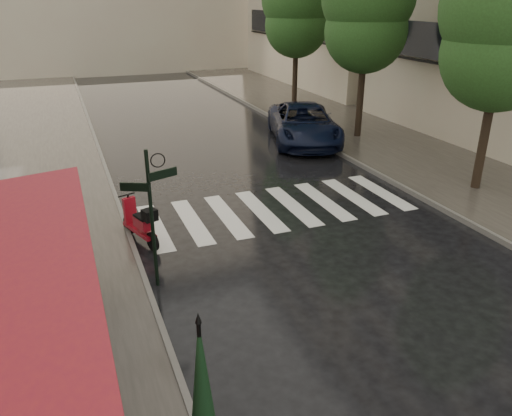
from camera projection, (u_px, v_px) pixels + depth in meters
ground at (258, 356)px, 8.84m from camera, size 120.00×120.00×0.00m
sidewalk_near at (15, 175)px, 17.59m from camera, size 6.00×60.00×0.12m
sidewalk_far at (371, 135)px, 22.52m from camera, size 5.50×60.00×0.12m
curb_near at (104, 164)px, 18.60m from camera, size 0.12×60.00×0.16m
curb_far at (316, 141)px, 21.58m from camera, size 0.12×60.00×0.16m
crosswalk at (277, 208)px, 14.97m from camera, size 7.85×3.20×0.01m
signpost at (151, 209)px, 10.29m from camera, size 1.17×0.29×3.10m
tree_near at (506, 17)px, 14.24m from camera, size 3.80×3.80×7.99m
tree_mid at (368, 3)px, 20.09m from camera, size 3.80×3.80×8.34m
tree_far at (297, 4)px, 26.21m from camera, size 3.80×3.80×8.16m
pedestrian_with_umbrella at (19, 227)px, 9.45m from camera, size 1.33×1.35×2.61m
scooter at (141, 224)px, 12.69m from camera, size 0.81×1.68×1.15m
parked_car at (304, 124)px, 21.47m from camera, size 4.22×6.25×1.59m
parasol_front at (204, 416)px, 5.47m from camera, size 0.51×0.51×2.82m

